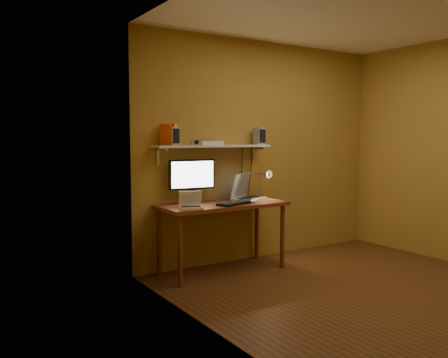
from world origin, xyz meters
TOP-DOWN VIEW (x-y plane):
  - room at (0.00, 0.00)m, footprint 3.44×3.24m
  - desk at (-0.79, 1.28)m, footprint 1.40×0.60m
  - wall_shelf at (-0.79, 1.47)m, footprint 1.40×0.25m
  - monitor at (-1.06, 1.47)m, footprint 0.52×0.24m
  - laptop at (-0.39, 1.42)m, footprint 0.50×0.46m
  - netbook at (-1.25, 1.15)m, footprint 0.27×0.24m
  - keyboard at (-0.71, 1.13)m, footprint 0.51×0.30m
  - mouse at (-0.50, 1.12)m, footprint 0.10×0.07m
  - desk_lamp at (-0.13, 1.41)m, footprint 0.09×0.23m
  - speaker_left at (-1.29, 1.46)m, footprint 0.13×0.13m
  - speaker_right at (-0.15, 1.48)m, footprint 0.11×0.11m
  - books at (-1.32, 1.48)m, footprint 0.16×0.16m
  - shelf_camera at (-1.05, 1.39)m, footprint 0.11×0.05m
  - router at (-0.83, 1.48)m, footprint 0.27×0.19m

SIDE VIEW (x-z plane):
  - desk at x=-0.79m, z-range 0.29..1.04m
  - keyboard at x=-0.71m, z-range 0.75..0.78m
  - mouse at x=-0.50m, z-range 0.75..0.78m
  - netbook at x=-1.25m, z-range 0.71..0.89m
  - laptop at x=-0.39m, z-range 0.68..0.98m
  - desk_lamp at x=-0.13m, z-range 0.77..1.15m
  - monitor at x=-1.06m, z-range 0.78..1.25m
  - room at x=0.00m, z-range -0.02..2.62m
  - wall_shelf at x=-0.79m, z-range 1.26..1.46m
  - router at x=-0.83m, z-range 1.38..1.42m
  - shelf_camera at x=-1.05m, z-range 1.38..1.44m
  - speaker_left at x=-1.29m, z-range 1.38..1.57m
  - speaker_right at x=-0.15m, z-range 1.38..1.57m
  - books at x=-1.32m, z-range 1.37..1.60m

